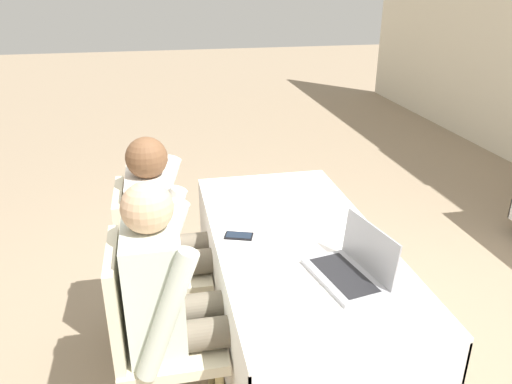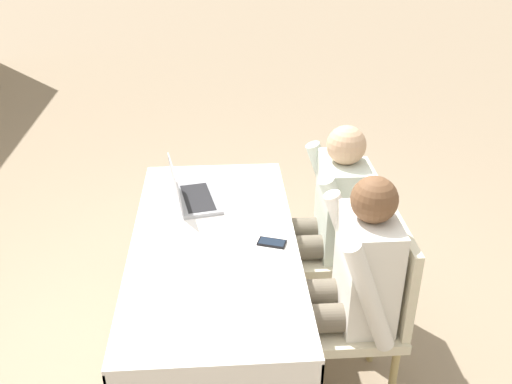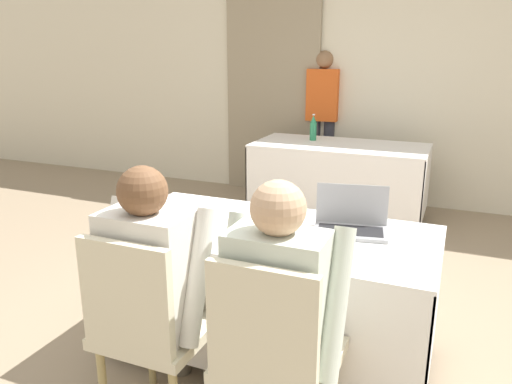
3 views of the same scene
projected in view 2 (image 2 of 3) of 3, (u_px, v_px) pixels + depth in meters
ground_plane at (219, 353)px, 3.07m from camera, size 24.00×24.00×0.00m
conference_table_near at (215, 269)px, 2.81m from camera, size 1.64×0.79×0.73m
laptop at (191, 195)px, 3.03m from camera, size 0.40×0.30×0.22m
cell_phone at (272, 243)px, 2.69m from camera, size 0.11×0.15×0.01m
paper_beside_laptop at (195, 190)px, 3.16m from camera, size 0.27×0.34×0.00m
paper_centre_table at (207, 320)px, 2.22m from camera, size 0.28×0.34×0.00m
chair_near_left at (368, 307)px, 2.62m from camera, size 0.44×0.44×0.92m
chair_near_right at (343, 240)px, 3.12m from camera, size 0.44×0.44×0.92m
person_checkered_shirt at (348, 280)px, 2.54m from camera, size 0.50×0.52×1.18m
person_white_shirt at (326, 216)px, 3.03m from camera, size 0.50×0.52×1.18m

